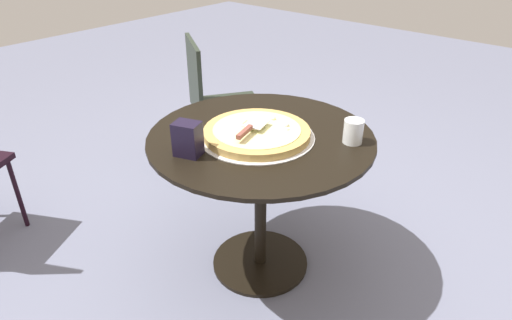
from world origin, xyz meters
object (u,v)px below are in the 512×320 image
(patio_table, at_px, (261,168))
(pizza_on_tray, at_px, (256,133))
(napkin_dispenser, at_px, (188,139))
(patio_chair_far, at_px, (216,99))
(drinking_cup, at_px, (353,131))
(pizza_server, at_px, (250,128))

(patio_table, distance_m, pizza_on_tray, 0.18)
(patio_table, xyz_separation_m, napkin_dispenser, (0.10, 0.31, 0.23))
(napkin_dispenser, distance_m, patio_chair_far, 1.13)
(patio_chair_far, bearing_deg, drinking_cup, 163.44)
(napkin_dispenser, bearing_deg, pizza_on_tray, 51.64)
(pizza_server, distance_m, drinking_cup, 0.41)
(pizza_on_tray, relative_size, pizza_server, 2.21)
(pizza_on_tray, height_order, napkin_dispenser, napkin_dispenser)
(patio_table, bearing_deg, pizza_server, 94.79)
(patio_table, xyz_separation_m, pizza_on_tray, (0.00, 0.03, 0.18))
(drinking_cup, relative_size, patio_chair_far, 0.11)
(pizza_server, height_order, drinking_cup, drinking_cup)
(patio_table, height_order, patio_chair_far, patio_chair_far)
(drinking_cup, bearing_deg, pizza_on_tray, 33.26)
(napkin_dispenser, bearing_deg, patio_table, 52.34)
(pizza_on_tray, distance_m, patio_chair_far, 1.00)
(napkin_dispenser, bearing_deg, pizza_server, 45.95)
(pizza_on_tray, xyz_separation_m, drinking_cup, (-0.33, -0.21, 0.03))
(napkin_dispenser, bearing_deg, drinking_cup, 29.87)
(pizza_server, relative_size, drinking_cup, 2.22)
(napkin_dispenser, height_order, patio_chair_far, patio_chair_far)
(drinking_cup, height_order, patio_chair_far, patio_chair_far)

